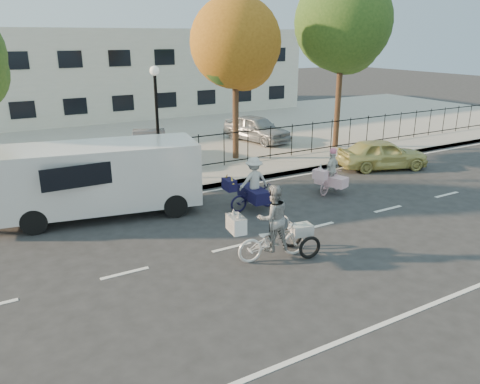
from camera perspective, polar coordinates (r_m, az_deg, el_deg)
ground at (r=12.96m, az=-0.99°, el=-6.75°), size 120.00×120.00×0.00m
road_markings at (r=12.96m, az=-0.99°, el=-6.73°), size 60.00×9.52×0.01m
curb at (r=17.22m, az=-9.15°, el=-0.21°), size 60.00×0.10×0.15m
sidewalk at (r=18.16m, az=-10.35°, el=0.71°), size 60.00×2.20×0.15m
parking_lot at (r=26.47m, az=-17.00°, el=5.79°), size 60.00×15.60×0.15m
iron_fence at (r=18.94m, az=-11.64°, el=3.97°), size 58.00×0.06×1.50m
building at (r=35.81m, az=-21.33°, el=13.23°), size 34.00×10.00×6.00m
lamppost at (r=18.31m, az=-10.17°, el=10.63°), size 0.36×0.36×4.33m
street_sign at (r=17.97m, az=-16.93°, el=4.46°), size 0.85×0.06×1.80m
zebra_trike at (r=12.08m, az=4.03°, el=-4.73°), size 2.35×1.06×2.00m
unicorn_bike at (r=17.42m, az=11.05°, el=1.83°), size 1.74×1.26×1.72m
bull_bike at (r=15.46m, az=1.59°, el=0.37°), size 1.93×1.32×1.80m
white_van at (r=15.48m, az=-16.80°, el=1.74°), size 6.83×3.26×2.31m
gold_sedan at (r=21.31m, az=16.98°, el=4.47°), size 4.15×2.74×1.31m
lot_car_c at (r=21.46m, az=-10.95°, el=5.50°), size 2.65×4.34×1.35m
lot_car_d at (r=25.21m, az=2.05°, el=7.75°), size 2.49×4.28×1.37m
tree_mid at (r=21.22m, az=-0.29°, el=17.25°), size 3.95×3.95×7.24m
tree_east at (r=24.08m, az=12.60°, el=19.02°), size 4.61×4.61×8.46m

